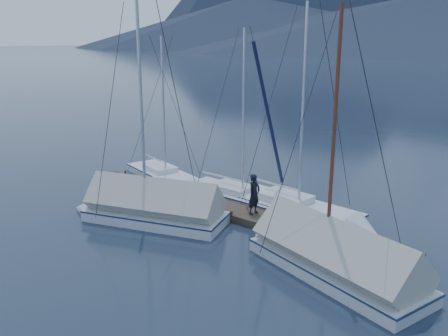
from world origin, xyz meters
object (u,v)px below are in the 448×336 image
at_px(sailboat_open_right, 308,214).
at_px(sailboat_covered_near, 323,256).
at_px(sailboat_open_mid, 250,200).
at_px(sailboat_covered_far, 143,209).
at_px(person, 254,194).
at_px(sailboat_open_left, 170,179).

relative_size(sailboat_open_right, sailboat_covered_near, 1.04).
relative_size(sailboat_open_mid, sailboat_covered_far, 0.89).
height_order(sailboat_open_right, person, sailboat_open_right).
bearing_deg(sailboat_open_mid, sailboat_covered_near, -33.35).
height_order(sailboat_covered_near, sailboat_covered_far, sailboat_covered_far).
height_order(sailboat_open_mid, sailboat_covered_near, sailboat_covered_near).
bearing_deg(sailboat_open_left, sailboat_open_mid, -1.16).
bearing_deg(sailboat_covered_far, sailboat_open_left, 123.90).
bearing_deg(sailboat_open_left, sailboat_covered_near, -19.14).
distance_m(sailboat_covered_near, sailboat_covered_far, 8.58).
relative_size(sailboat_open_left, sailboat_covered_far, 0.85).
relative_size(sailboat_open_right, sailboat_covered_far, 0.99).
xyz_separation_m(sailboat_open_left, person, (7.27, -1.87, 1.10)).
bearing_deg(sailboat_open_right, sailboat_open_left, 179.95).
bearing_deg(sailboat_covered_near, sailboat_open_right, 124.97).
bearing_deg(person, sailboat_open_right, -40.54).
xyz_separation_m(sailboat_open_left, sailboat_open_right, (9.01, -0.01, 0.03)).
height_order(sailboat_open_left, person, sailboat_open_left).
xyz_separation_m(sailboat_covered_near, person, (-4.62, 2.26, 0.76)).
relative_size(sailboat_open_right, person, 5.67).
bearing_deg(person, sailboat_open_mid, 42.57).
distance_m(sailboat_open_left, sailboat_open_right, 9.01).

